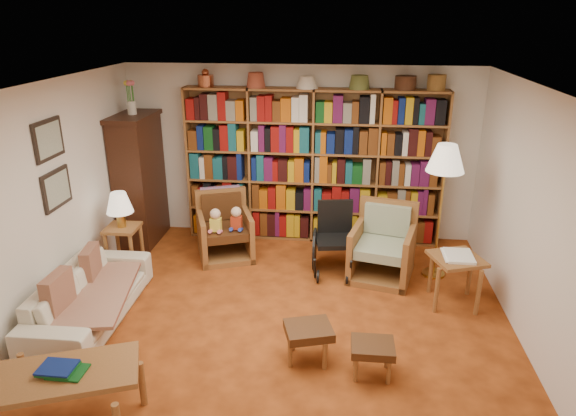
# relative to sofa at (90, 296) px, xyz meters

# --- Properties ---
(floor) EXTENTS (5.00, 5.00, 0.00)m
(floor) POSITION_rel_sofa_xyz_m (2.05, 0.11, -0.27)
(floor) COLOR #B6521C
(floor) RESTS_ON ground
(ceiling) EXTENTS (5.00, 5.00, 0.00)m
(ceiling) POSITION_rel_sofa_xyz_m (2.05, 0.11, 2.23)
(ceiling) COLOR white
(ceiling) RESTS_ON wall_back
(wall_back) EXTENTS (5.00, 0.00, 5.00)m
(wall_back) POSITION_rel_sofa_xyz_m (2.05, 2.61, 0.98)
(wall_back) COLOR white
(wall_back) RESTS_ON floor
(wall_front) EXTENTS (5.00, 0.00, 5.00)m
(wall_front) POSITION_rel_sofa_xyz_m (2.05, -2.39, 0.98)
(wall_front) COLOR white
(wall_front) RESTS_ON floor
(wall_left) EXTENTS (0.00, 5.00, 5.00)m
(wall_left) POSITION_rel_sofa_xyz_m (-0.45, 0.11, 0.98)
(wall_left) COLOR white
(wall_left) RESTS_ON floor
(wall_right) EXTENTS (0.00, 5.00, 5.00)m
(wall_right) POSITION_rel_sofa_xyz_m (4.55, 0.11, 0.98)
(wall_right) COLOR white
(wall_right) RESTS_ON floor
(bookshelf) EXTENTS (3.60, 0.30, 2.42)m
(bookshelf) POSITION_rel_sofa_xyz_m (2.25, 2.44, 0.90)
(bookshelf) COLOR #99582F
(bookshelf) RESTS_ON floor
(curio_cabinet) EXTENTS (0.50, 0.95, 2.40)m
(curio_cabinet) POSITION_rel_sofa_xyz_m (-0.20, 2.11, 0.68)
(curio_cabinet) COLOR #38190F
(curio_cabinet) RESTS_ON floor
(framed_pictures) EXTENTS (0.03, 0.52, 0.97)m
(framed_pictures) POSITION_rel_sofa_xyz_m (-0.43, 0.41, 1.35)
(framed_pictures) COLOR black
(framed_pictures) RESTS_ON wall_left
(sofa) EXTENTS (1.88, 0.77, 0.55)m
(sofa) POSITION_rel_sofa_xyz_m (0.00, 0.00, 0.00)
(sofa) COLOR beige
(sofa) RESTS_ON floor
(sofa_throw) EXTENTS (1.00, 1.52, 0.04)m
(sofa_throw) POSITION_rel_sofa_xyz_m (0.05, -0.00, 0.03)
(sofa_throw) COLOR beige
(sofa_throw) RESTS_ON sofa
(cushion_left) EXTENTS (0.18, 0.39, 0.38)m
(cushion_left) POSITION_rel_sofa_xyz_m (-0.13, 0.35, 0.18)
(cushion_left) COLOR maroon
(cushion_left) RESTS_ON sofa
(cushion_right) EXTENTS (0.14, 0.42, 0.42)m
(cushion_right) POSITION_rel_sofa_xyz_m (-0.13, -0.35, 0.18)
(cushion_right) COLOR maroon
(cushion_right) RESTS_ON sofa
(side_table_lamp) EXTENTS (0.42, 0.42, 0.60)m
(side_table_lamp) POSITION_rel_sofa_xyz_m (-0.10, 1.17, 0.17)
(side_table_lamp) COLOR #99582F
(side_table_lamp) RESTS_ON floor
(table_lamp) EXTENTS (0.34, 0.34, 0.46)m
(table_lamp) POSITION_rel_sofa_xyz_m (-0.10, 1.17, 0.64)
(table_lamp) COLOR #B38B39
(table_lamp) RESTS_ON side_table_lamp
(armchair_leather) EXTENTS (0.96, 0.96, 0.90)m
(armchair_leather) POSITION_rel_sofa_xyz_m (1.11, 1.77, 0.09)
(armchair_leather) COLOR #99582F
(armchair_leather) RESTS_ON floor
(armchair_sage) EXTENTS (0.93, 0.94, 0.93)m
(armchair_sage) POSITION_rel_sofa_xyz_m (3.20, 1.42, 0.08)
(armchair_sage) COLOR #99582F
(armchair_sage) RESTS_ON floor
(wheelchair) EXTENTS (0.53, 0.74, 0.92)m
(wheelchair) POSITION_rel_sofa_xyz_m (2.60, 1.45, 0.15)
(wheelchair) COLOR black
(wheelchair) RESTS_ON floor
(floor_lamp) EXTENTS (0.45, 0.45, 1.71)m
(floor_lamp) POSITION_rel_sofa_xyz_m (3.88, 1.45, 1.20)
(floor_lamp) COLOR #B38B39
(floor_lamp) RESTS_ON floor
(side_table_papers) EXTENTS (0.67, 0.67, 0.62)m
(side_table_papers) POSITION_rel_sofa_xyz_m (3.99, 0.77, 0.22)
(side_table_papers) COLOR #99582F
(side_table_papers) RESTS_ON floor
(footstool_a) EXTENTS (0.52, 0.48, 0.37)m
(footstool_a) POSITION_rel_sofa_xyz_m (2.41, -0.45, 0.03)
(footstool_a) COLOR #4C2D14
(footstool_a) RESTS_ON floor
(footstool_b) EXTENTS (0.39, 0.34, 0.33)m
(footstool_b) POSITION_rel_sofa_xyz_m (3.01, -0.61, -0.00)
(footstool_b) COLOR #4C2D14
(footstool_b) RESTS_ON floor
(coffee_table) EXTENTS (1.28, 0.95, 0.53)m
(coffee_table) POSITION_rel_sofa_xyz_m (0.53, -1.46, 0.15)
(coffee_table) COLOR #99582F
(coffee_table) RESTS_ON floor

